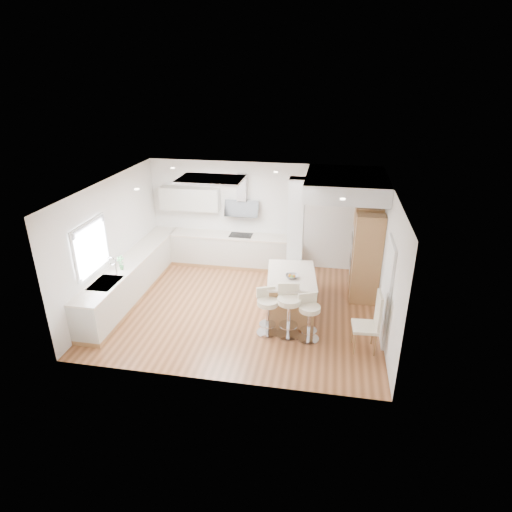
% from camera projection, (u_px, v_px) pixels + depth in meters
% --- Properties ---
extents(ground, '(6.00, 6.00, 0.00)m').
position_uv_depth(ground, '(243.00, 308.00, 9.68)').
color(ground, '#A5663D').
rests_on(ground, ground).
extents(ceiling, '(6.00, 5.00, 0.02)m').
position_uv_depth(ceiling, '(243.00, 308.00, 9.68)').
color(ceiling, silver).
rests_on(ceiling, ground).
extents(wall_back, '(6.00, 0.04, 2.80)m').
position_uv_depth(wall_back, '(261.00, 215.00, 11.38)').
color(wall_back, silver).
rests_on(wall_back, ground).
extents(wall_left, '(0.04, 5.00, 2.80)m').
position_uv_depth(wall_left, '(112.00, 242.00, 9.61)').
color(wall_left, silver).
rests_on(wall_left, ground).
extents(wall_right, '(0.04, 5.00, 2.80)m').
position_uv_depth(wall_right, '(387.00, 261.00, 8.64)').
color(wall_right, silver).
rests_on(wall_right, ground).
extents(skylight, '(4.10, 2.10, 0.06)m').
position_uv_depth(skylight, '(211.00, 180.00, 9.24)').
color(skylight, white).
rests_on(skylight, ground).
extents(window_left, '(0.06, 1.28, 1.07)m').
position_uv_depth(window_left, '(90.00, 245.00, 8.67)').
color(window_left, white).
rests_on(window_left, ground).
extents(doorway_right, '(0.05, 1.00, 2.10)m').
position_uv_depth(doorway_right, '(386.00, 292.00, 8.26)').
color(doorway_right, '#423C34').
rests_on(doorway_right, ground).
extents(counter_left, '(0.63, 4.50, 1.35)m').
position_uv_depth(counter_left, '(133.00, 276.00, 10.14)').
color(counter_left, '#A77947').
rests_on(counter_left, ground).
extents(counter_back, '(3.62, 0.63, 2.50)m').
position_uv_depth(counter_back, '(226.00, 241.00, 11.56)').
color(counter_back, '#A77947').
rests_on(counter_back, ground).
extents(pillar, '(0.35, 0.35, 2.80)m').
position_uv_depth(pillar, '(295.00, 238.00, 9.81)').
color(pillar, white).
rests_on(pillar, ground).
extents(soffit, '(1.78, 2.20, 0.40)m').
position_uv_depth(soffit, '(346.00, 184.00, 9.57)').
color(soffit, silver).
rests_on(soffit, ground).
extents(oven_column, '(0.63, 1.21, 2.10)m').
position_uv_depth(oven_column, '(366.00, 252.00, 9.94)').
color(oven_column, '#A77947').
rests_on(oven_column, ground).
extents(peninsula, '(1.19, 1.64, 1.00)m').
position_uv_depth(peninsula, '(291.00, 293.00, 9.33)').
color(peninsula, '#A77947').
rests_on(peninsula, ground).
extents(bar_stool_a, '(0.58, 0.58, 0.99)m').
position_uv_depth(bar_stool_a, '(267.00, 309.00, 8.55)').
color(bar_stool_a, silver).
rests_on(bar_stool_a, ground).
extents(bar_stool_b, '(0.58, 0.58, 1.10)m').
position_uv_depth(bar_stool_b, '(289.00, 308.00, 8.46)').
color(bar_stool_b, silver).
rests_on(bar_stool_b, ground).
extents(bar_stool_c, '(0.57, 0.57, 0.97)m').
position_uv_depth(bar_stool_c, '(309.00, 315.00, 8.35)').
color(bar_stool_c, silver).
rests_on(bar_stool_c, ground).
extents(dining_chair, '(0.51, 0.51, 1.22)m').
position_uv_depth(dining_chair, '(372.00, 320.00, 7.99)').
color(dining_chair, beige).
rests_on(dining_chair, ground).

